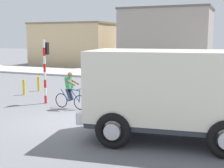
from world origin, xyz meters
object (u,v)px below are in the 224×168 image
object	(u,v)px
car_red_near	(166,83)
bollard_near	(24,87)
truck_foreground	(170,89)
bollard_far	(38,84)
cyclist	(70,90)
traffic_light_pole	(45,62)

from	to	relation	value
car_red_near	bollard_near	size ratio (longest dim) A/B	4.76
truck_foreground	bollard_far	size ratio (longest dim) A/B	6.34
bollard_far	cyclist	bearing A→B (deg)	-38.38
car_red_near	bollard_far	distance (m)	7.78
car_red_near	bollard_near	xyz separation A→B (m)	(-7.70, -2.50, -0.37)
car_red_near	bollard_far	bearing A→B (deg)	-171.83
truck_foreground	bollard_near	world-z (taller)	truck_foreground
traffic_light_pole	car_red_near	distance (m)	6.61
cyclist	bollard_far	size ratio (longest dim) A/B	1.92
traffic_light_pole	bollard_near	world-z (taller)	traffic_light_pole
bollard_far	truck_foreground	bearing A→B (deg)	-32.00
bollard_far	bollard_near	bearing A→B (deg)	-90.00
bollard_far	car_red_near	bearing A→B (deg)	8.17
cyclist	bollard_far	world-z (taller)	cyclist
truck_foreground	traffic_light_pole	size ratio (longest dim) A/B	1.78
truck_foreground	traffic_light_pole	distance (m)	7.60
bollard_near	bollard_far	size ratio (longest dim) A/B	1.00
truck_foreground	traffic_light_pole	xyz separation A→B (m)	(-6.92, 3.12, 0.40)
bollard_near	bollard_far	bearing A→B (deg)	90.00
traffic_light_pole	truck_foreground	bearing A→B (deg)	-24.30
traffic_light_pole	cyclist	bearing A→B (deg)	-18.53
car_red_near	bollard_far	world-z (taller)	car_red_near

